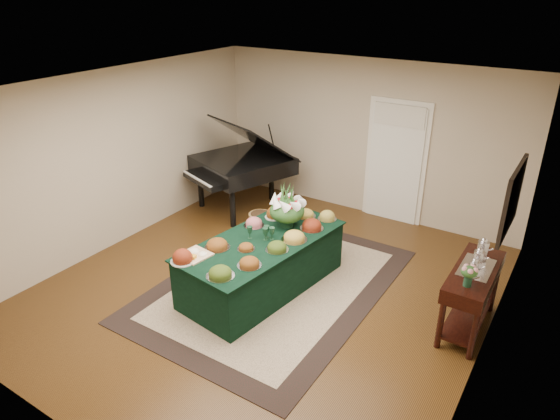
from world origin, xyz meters
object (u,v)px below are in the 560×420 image
Objects in this scene: buffet_table at (263,264)px; grand_piano at (242,164)px; mahogany_sideboard at (473,283)px; floral_centerpiece at (287,207)px.

grand_piano is at bearing 132.18° from buffet_table.
grand_piano reaches higher than mahogany_sideboard.
mahogany_sideboard is (2.49, 0.08, -0.40)m from floral_centerpiece.
floral_centerpiece reaches higher than mahogany_sideboard.
mahogany_sideboard is at bearing -17.46° from grand_piano.
buffet_table is at bearing -96.76° from floral_centerpiece.
floral_centerpiece is at bearing -178.07° from mahogany_sideboard.
mahogany_sideboard is (4.34, -1.36, -0.22)m from grand_piano.
grand_piano is 1.57× the size of mahogany_sideboard.
mahogany_sideboard is at bearing 1.93° from floral_centerpiece.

